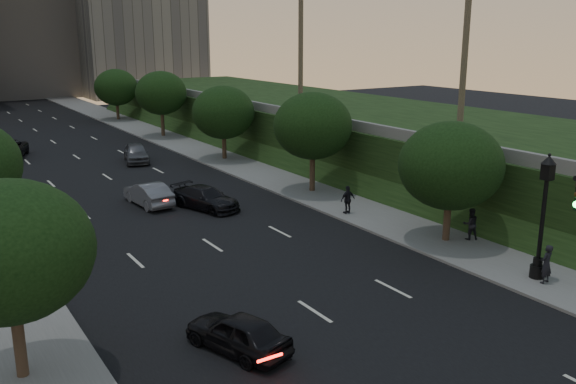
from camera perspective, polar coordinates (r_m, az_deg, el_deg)
ground at (r=20.50m, az=10.87°, el=-16.09°), size 160.00×160.00×0.00m
road_surface at (r=45.54m, az=-15.86°, el=0.88°), size 16.00×140.00×0.02m
sidewalk_right at (r=49.32m, az=-4.43°, el=2.50°), size 4.50×140.00×0.15m
embankment at (r=53.86m, az=7.69°, el=5.53°), size 18.00×90.00×4.00m
parapet_wall at (r=48.52m, az=0.01°, el=7.47°), size 0.35×90.00×0.70m
office_block_mid at (r=116.07m, az=-24.27°, el=14.66°), size 22.00×18.00×26.00m
tree_right_a at (r=31.31m, az=14.98°, el=2.39°), size 5.20×5.20×6.24m
tree_right_b at (r=40.14m, az=2.33°, el=6.20°), size 5.20×5.20×6.74m
tree_right_c at (r=51.31m, az=-6.07°, el=7.41°), size 5.20×5.20×6.24m
tree_right_d at (r=64.02m, az=-11.79°, el=9.05°), size 5.20×5.20×6.74m
tree_right_e at (r=78.21m, az=-15.79°, el=9.40°), size 5.20×5.20×6.24m
tree_left_a at (r=19.68m, az=-24.72°, el=-5.06°), size 5.00×5.00×6.34m
street_lamp at (r=27.91m, az=22.68°, el=-2.66°), size 0.64×0.64×5.62m
sedan_near_left at (r=20.99m, az=-4.73°, el=-12.97°), size 2.73×4.27×1.35m
sedan_mid_left at (r=38.79m, az=-12.94°, el=-0.17°), size 1.87×4.54×1.46m
sedan_far_left at (r=57.60m, az=-24.71°, el=3.71°), size 4.39×6.45×1.64m
sedan_near_right at (r=37.34m, az=-7.69°, el=-0.57°), size 3.29×5.07×1.37m
sedan_far_right at (r=52.15m, az=-14.02°, el=3.58°), size 2.95×4.99×1.59m
pedestrian_a at (r=27.96m, az=23.02°, el=-6.22°), size 0.65×0.45×1.68m
pedestrian_b at (r=32.44m, az=16.71°, el=-2.87°), size 1.00×0.91×1.66m
pedestrian_c at (r=35.74m, az=5.61°, el=-0.71°), size 0.97×0.41×1.66m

